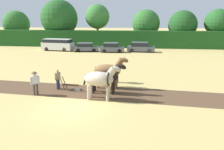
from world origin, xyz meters
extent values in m
plane|color=tan|center=(0.00, 0.00, 0.00)|extent=(240.00, 240.00, 0.00)
cube|color=brown|center=(-3.48, 3.14, 0.00)|extent=(32.21, 5.24, 0.01)
cube|color=#1E511E|center=(0.00, 29.00, 1.56)|extent=(67.88, 1.63, 3.12)
cylinder|color=#423323|center=(-22.52, 32.86, 1.33)|extent=(0.44, 0.44, 2.67)
sphere|color=#2D6628|center=(-22.52, 32.86, 4.19)|extent=(5.53, 5.53, 5.53)
cylinder|color=#423323|center=(-12.60, 32.08, 1.64)|extent=(0.44, 0.44, 3.28)
sphere|color=#235623|center=(-12.60, 32.08, 5.33)|extent=(7.45, 7.45, 7.45)
cylinder|color=brown|center=(-4.69, 32.03, 2.17)|extent=(0.44, 0.44, 4.35)
sphere|color=#387533|center=(-4.69, 32.03, 5.67)|extent=(4.81, 4.81, 4.81)
cylinder|color=#4C3823|center=(4.93, 32.66, 1.42)|extent=(0.44, 0.44, 2.84)
sphere|color=#2D6628|center=(4.93, 32.66, 4.33)|extent=(5.42, 5.42, 5.42)
cylinder|color=#4C3823|center=(11.78, 31.64, 1.31)|extent=(0.44, 0.44, 2.63)
sphere|color=#1E4C1E|center=(11.78, 31.64, 4.11)|extent=(5.39, 5.39, 5.39)
cylinder|color=#423323|center=(17.93, 31.30, 1.67)|extent=(0.44, 0.44, 3.34)
sphere|color=#235623|center=(17.93, 31.30, 4.65)|extent=(4.75, 4.75, 4.75)
ellipsoid|color=#B2A38E|center=(1.24, 1.50, 1.41)|extent=(2.03, 1.17, 0.99)
cylinder|color=#B2A38E|center=(1.89, 1.75, 0.48)|extent=(0.18, 0.18, 0.96)
cylinder|color=#B2A38E|center=(1.85, 1.18, 0.48)|extent=(0.18, 0.18, 0.96)
cylinder|color=#B2A38E|center=(0.62, 1.83, 0.48)|extent=(0.18, 0.18, 0.96)
cylinder|color=#B2A38E|center=(0.58, 1.26, 0.48)|extent=(0.18, 0.18, 0.96)
cylinder|color=#B2A38E|center=(2.07, 1.45, 1.88)|extent=(0.82, 0.52, 0.85)
ellipsoid|color=#B2A38E|center=(2.43, 1.42, 2.14)|extent=(0.69, 0.30, 0.54)
cube|color=black|center=(2.23, 1.44, 2.09)|extent=(0.38, 0.10, 0.50)
cylinder|color=black|center=(0.30, 1.57, 1.30)|extent=(0.30, 0.14, 0.71)
torus|color=black|center=(1.92, 1.46, 1.48)|extent=(0.18, 1.00, 0.99)
ellipsoid|color=black|center=(1.32, 2.81, 1.22)|extent=(2.24, 0.99, 0.80)
cylinder|color=black|center=(2.05, 3.00, 0.43)|extent=(0.18, 0.18, 0.86)
cylinder|color=black|center=(2.02, 2.54, 0.43)|extent=(0.18, 0.18, 0.86)
cylinder|color=black|center=(0.63, 3.09, 0.43)|extent=(0.18, 0.18, 0.86)
cylinder|color=black|center=(0.60, 2.63, 0.43)|extent=(0.18, 0.18, 0.86)
cylinder|color=black|center=(2.25, 2.75, 1.71)|extent=(0.81, 0.43, 0.90)
ellipsoid|color=black|center=(2.68, 2.72, 2.01)|extent=(0.69, 0.30, 0.54)
cube|color=black|center=(2.44, 2.74, 1.88)|extent=(0.44, 0.11, 0.58)
cylinder|color=black|center=(0.29, 2.88, 1.13)|extent=(0.30, 0.14, 0.71)
torus|color=black|center=(2.09, 2.76, 1.28)|extent=(0.17, 0.83, 0.83)
ellipsoid|color=brown|center=(1.41, 4.13, 1.37)|extent=(2.15, 1.14, 0.95)
cylinder|color=brown|center=(2.11, 4.36, 0.47)|extent=(0.18, 0.18, 0.95)
cylinder|color=brown|center=(2.07, 3.81, 0.47)|extent=(0.18, 0.18, 0.95)
cylinder|color=brown|center=(0.75, 4.45, 0.47)|extent=(0.18, 0.18, 0.95)
cylinder|color=brown|center=(0.72, 3.90, 0.47)|extent=(0.18, 0.18, 0.95)
cylinder|color=brown|center=(2.30, 4.07, 1.91)|extent=(0.91, 0.51, 0.98)
ellipsoid|color=brown|center=(2.75, 4.04, 2.24)|extent=(0.69, 0.30, 0.54)
cube|color=black|center=(2.50, 4.05, 2.11)|extent=(0.46, 0.11, 0.61)
cylinder|color=black|center=(0.42, 4.19, 1.27)|extent=(0.30, 0.14, 0.71)
torus|color=black|center=(2.14, 4.08, 1.45)|extent=(0.17, 0.97, 0.96)
cube|color=#4C331E|center=(-1.18, 2.98, 0.45)|extent=(1.26, 0.18, 0.12)
cube|color=#939399|center=(-0.68, 2.95, 0.10)|extent=(0.49, 0.23, 0.39)
cylinder|color=#4C331E|center=(-1.73, 3.22, 0.55)|extent=(0.40, 0.09, 0.96)
cylinder|color=#4C331E|center=(-1.76, 2.82, 0.55)|extent=(0.40, 0.09, 0.96)
cylinder|color=#28334C|center=(-2.23, 3.35, 0.39)|extent=(0.14, 0.14, 0.77)
cylinder|color=#28334C|center=(-2.29, 3.15, 0.39)|extent=(0.14, 0.14, 0.77)
cube|color=tan|center=(-2.26, 3.25, 1.05)|extent=(0.32, 0.49, 0.55)
sphere|color=tan|center=(-2.26, 3.25, 1.43)|extent=(0.21, 0.21, 0.21)
cylinder|color=tan|center=(-2.19, 3.51, 1.02)|extent=(0.09, 0.09, 0.52)
cylinder|color=tan|center=(-2.34, 2.99, 1.02)|extent=(0.09, 0.09, 0.52)
cylinder|color=#4C4C4C|center=(1.97, 5.66, 0.40)|extent=(0.14, 0.14, 0.80)
cylinder|color=#4C4C4C|center=(2.08, 5.48, 0.40)|extent=(0.14, 0.14, 0.80)
cube|color=tan|center=(2.03, 5.57, 1.08)|extent=(0.42, 0.50, 0.57)
sphere|color=tan|center=(2.03, 5.57, 1.48)|extent=(0.22, 0.22, 0.22)
cylinder|color=tan|center=(1.87, 5.80, 1.06)|extent=(0.09, 0.09, 0.53)
cylinder|color=tan|center=(2.18, 5.34, 1.06)|extent=(0.09, 0.09, 0.53)
cylinder|color=tan|center=(2.03, 5.57, 1.54)|extent=(0.41, 0.41, 0.02)
cylinder|color=tan|center=(2.03, 5.57, 1.59)|extent=(0.21, 0.21, 0.10)
cylinder|color=#38332D|center=(-3.27, 1.85, 0.41)|extent=(0.14, 0.14, 0.82)
cylinder|color=#38332D|center=(-3.42, 1.69, 0.41)|extent=(0.14, 0.14, 0.82)
cube|color=#B7B7BC|center=(-3.35, 1.77, 1.11)|extent=(0.47, 0.49, 0.58)
sphere|color=tan|center=(-3.35, 1.77, 1.52)|extent=(0.22, 0.22, 0.22)
cylinder|color=#B7B7BC|center=(-3.15, 1.98, 1.09)|extent=(0.09, 0.09, 0.55)
cylinder|color=#B7B7BC|center=(-3.54, 1.56, 1.09)|extent=(0.09, 0.09, 0.55)
cylinder|color=#665B4C|center=(-3.35, 1.77, 1.58)|extent=(0.42, 0.42, 0.02)
cylinder|color=#665B4C|center=(-3.35, 1.77, 1.63)|extent=(0.21, 0.21, 0.10)
cube|color=silver|center=(-9.93, 23.40, 0.78)|extent=(5.50, 2.55, 1.19)
cube|color=black|center=(-9.93, 23.40, 1.64)|extent=(4.84, 2.28, 0.54)
cube|color=silver|center=(-9.93, 23.40, 1.94)|extent=(4.84, 2.28, 0.06)
cylinder|color=black|center=(-8.19, 23.99, 0.33)|extent=(0.69, 0.31, 0.67)
cylinder|color=black|center=(-8.41, 22.37, 0.33)|extent=(0.69, 0.31, 0.67)
cylinder|color=black|center=(-11.45, 24.43, 0.33)|extent=(0.69, 0.31, 0.67)
cylinder|color=black|center=(-11.67, 22.80, 0.33)|extent=(0.69, 0.31, 0.67)
cube|color=#565B66|center=(-4.89, 23.08, 0.49)|extent=(4.33, 2.45, 0.65)
cube|color=black|center=(-5.09, 23.05, 1.09)|extent=(2.68, 2.00, 0.54)
cube|color=#565B66|center=(-5.09, 23.05, 1.39)|extent=(2.68, 2.00, 0.06)
cylinder|color=black|center=(-3.76, 24.07, 0.31)|extent=(0.64, 0.32, 0.61)
cylinder|color=black|center=(-3.51, 22.50, 0.31)|extent=(0.64, 0.32, 0.61)
cylinder|color=black|center=(-6.27, 23.66, 0.31)|extent=(0.64, 0.32, 0.61)
cylinder|color=black|center=(-6.01, 22.10, 0.31)|extent=(0.64, 0.32, 0.61)
cube|color=#565B66|center=(-0.56, 22.77, 0.52)|extent=(3.95, 1.92, 0.71)
cube|color=black|center=(-0.75, 22.76, 1.17)|extent=(2.40, 1.67, 0.60)
cube|color=#565B66|center=(-0.75, 22.76, 1.50)|extent=(2.40, 1.67, 0.06)
cylinder|color=black|center=(0.60, 23.58, 0.31)|extent=(0.63, 0.25, 0.62)
cylinder|color=black|center=(0.68, 22.08, 0.31)|extent=(0.63, 0.25, 0.62)
cylinder|color=black|center=(-1.79, 23.46, 0.31)|extent=(0.63, 0.25, 0.62)
cylinder|color=black|center=(-1.72, 21.96, 0.31)|extent=(0.63, 0.25, 0.62)
cube|color=#565B66|center=(4.06, 23.65, 0.54)|extent=(4.49, 1.99, 0.73)
cube|color=black|center=(3.84, 23.67, 1.22)|extent=(2.73, 1.71, 0.62)
cube|color=#565B66|center=(3.84, 23.67, 1.56)|extent=(2.73, 1.71, 0.06)
cylinder|color=black|center=(5.47, 24.31, 0.32)|extent=(0.65, 0.26, 0.64)
cylinder|color=black|center=(5.37, 22.82, 0.32)|extent=(0.65, 0.26, 0.64)
cylinder|color=black|center=(2.75, 24.49, 0.32)|extent=(0.65, 0.26, 0.64)
cylinder|color=black|center=(2.66, 22.99, 0.32)|extent=(0.65, 0.26, 0.64)
camera|label=1|loc=(3.85, -12.08, 5.23)|focal=35.00mm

